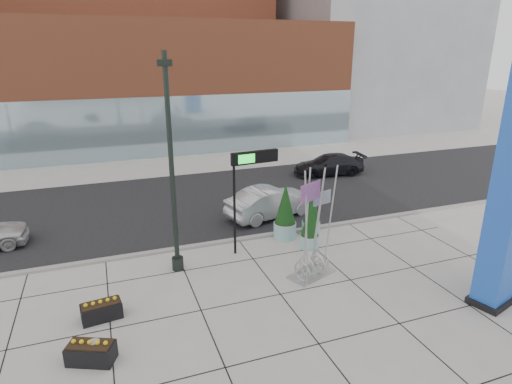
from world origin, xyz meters
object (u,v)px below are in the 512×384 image
object	(u,v)px
concrete_bollard	(95,350)
overhead_street_sign	(251,167)
lamp_post	(173,188)
car_silver_mid	(271,202)
public_art_sculpture	(313,248)

from	to	relation	value
concrete_bollard	overhead_street_sign	size ratio (longest dim) A/B	0.14
lamp_post	overhead_street_sign	size ratio (longest dim) A/B	1.89
lamp_post	concrete_bollard	world-z (taller)	lamp_post
concrete_bollard	overhead_street_sign	bearing A→B (deg)	37.66
concrete_bollard	overhead_street_sign	world-z (taller)	overhead_street_sign
car_silver_mid	public_art_sculpture	bearing A→B (deg)	158.81
lamp_post	concrete_bollard	bearing A→B (deg)	-125.33
public_art_sculpture	car_silver_mid	bearing A→B (deg)	61.25
lamp_post	car_silver_mid	world-z (taller)	lamp_post
public_art_sculpture	lamp_post	bearing A→B (deg)	133.95
lamp_post	car_silver_mid	distance (m)	7.60
lamp_post	public_art_sculpture	xyz separation A→B (m)	(4.98, -2.29, -2.35)
public_art_sculpture	concrete_bollard	size ratio (longest dim) A/B	7.22
overhead_street_sign	public_art_sculpture	bearing A→B (deg)	-67.23
lamp_post	concrete_bollard	distance (m)	6.45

